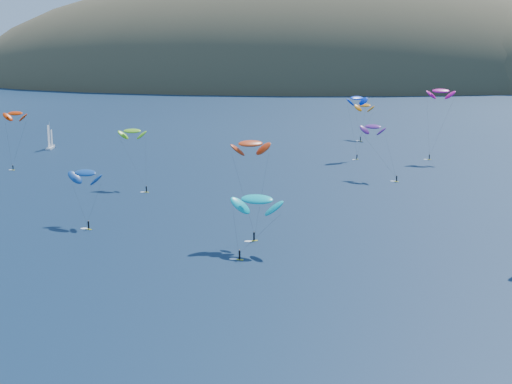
% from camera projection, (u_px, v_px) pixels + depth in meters
% --- Properties ---
extents(island, '(730.00, 300.00, 210.00)m').
position_uv_depth(island, '(317.00, 93.00, 634.88)').
color(island, '#3D3526').
rests_on(island, ground).
extents(sailboat, '(8.57, 7.41, 10.62)m').
position_uv_depth(sailboat, '(50.00, 146.00, 275.42)').
color(sailboat, silver).
rests_on(sailboat, ground).
extents(kitesurfer_1, '(9.36, 9.89, 20.35)m').
position_uv_depth(kitesurfer_1, '(15.00, 113.00, 236.38)').
color(kitesurfer_1, yellow).
rests_on(kitesurfer_1, ground).
extents(kitesurfer_3, '(10.56, 12.15, 18.35)m').
position_uv_depth(kitesurfer_3, '(132.00, 131.00, 208.86)').
color(kitesurfer_3, yellow).
rests_on(kitesurfer_3, ground).
extents(kitesurfer_4, '(9.53, 10.45, 23.72)m').
position_uv_depth(kitesurfer_4, '(357.00, 98.00, 253.63)').
color(kitesurfer_4, yellow).
rests_on(kitesurfer_4, ground).
extents(kitesurfer_5, '(11.68, 12.01, 13.73)m').
position_uv_depth(kitesurfer_5, '(257.00, 199.00, 148.42)').
color(kitesurfer_5, yellow).
rests_on(kitesurfer_5, ground).
extents(kitesurfer_6, '(12.20, 12.14, 18.07)m').
position_uv_depth(kitesurfer_6, '(373.00, 127.00, 220.74)').
color(kitesurfer_6, yellow).
rests_on(kitesurfer_6, ground).
extents(kitesurfer_8, '(9.72, 5.30, 26.71)m').
position_uv_depth(kitesurfer_8, '(441.00, 91.00, 249.66)').
color(kitesurfer_8, yellow).
rests_on(kitesurfer_8, ground).
extents(kitesurfer_9, '(9.41, 8.30, 23.31)m').
position_uv_depth(kitesurfer_9, '(251.00, 144.00, 155.75)').
color(kitesurfer_9, yellow).
rests_on(kitesurfer_9, ground).
extents(kitesurfer_10, '(10.12, 11.28, 14.53)m').
position_uv_depth(kitesurfer_10, '(85.00, 173.00, 169.33)').
color(kitesurfer_10, yellow).
rests_on(kitesurfer_10, ground).
extents(kitesurfer_11, '(9.65, 13.61, 16.39)m').
position_uv_depth(kitesurfer_11, '(364.00, 105.00, 299.27)').
color(kitesurfer_11, yellow).
rests_on(kitesurfer_11, ground).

